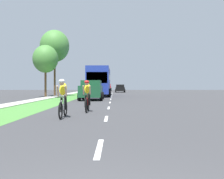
{
  "coord_description": "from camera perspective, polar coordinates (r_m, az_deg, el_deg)",
  "views": [
    {
      "loc": [
        0.31,
        -1.98,
        1.32
      ],
      "look_at": [
        0.13,
        21.91,
        0.97
      ],
      "focal_mm": 43.03,
      "sensor_mm": 36.0,
      "label": 1
    }
  ],
  "objects": [
    {
      "name": "bus_blue",
      "position": [
        34.44,
        -2.62,
        1.94
      ],
      "size": [
        2.78,
        11.6,
        3.48
      ],
      "color": "#23389E",
      "rests_on": "ground_plane"
    },
    {
      "name": "cyclist_lead",
      "position": [
        11.13,
        -10.39,
        -1.8
      ],
      "size": [
        0.42,
        1.72,
        1.58
      ],
      "color": "black",
      "rests_on": "ground_plane"
    },
    {
      "name": "lane_markings_center",
      "position": [
        26.02,
        -0.26,
        -2.06
      ],
      "size": [
        0.12,
        52.71,
        0.01
      ],
      "color": "white",
      "rests_on": "ground_plane"
    },
    {
      "name": "street_tree_near",
      "position": [
        31.92,
        -13.96,
        6.3
      ],
      "size": [
        2.9,
        2.9,
        5.98
      ],
      "color": "brown",
      "rests_on": "ground_plane"
    },
    {
      "name": "sedan_black",
      "position": [
        53.0,
        1.72,
        0.25
      ],
      "size": [
        1.98,
        4.3,
        1.52
      ],
      "color": "black",
      "rests_on": "ground_plane"
    },
    {
      "name": "cyclist_trailing",
      "position": [
        13.51,
        -5.29,
        -1.32
      ],
      "size": [
        0.42,
        1.72,
        1.58
      ],
      "color": "black",
      "rests_on": "ground_plane"
    },
    {
      "name": "sidewalk_concrete",
      "position": [
        23.12,
        -17.36,
        -2.46
      ],
      "size": [
        1.34,
        70.0,
        0.1
      ],
      "primitive_type": "cube",
      "color": "#B2ADA3",
      "rests_on": "ground_plane"
    },
    {
      "name": "pickup_red",
      "position": [
        64.68,
        -1.09,
        0.41
      ],
      "size": [
        2.22,
        5.1,
        1.64
      ],
      "color": "red",
      "rests_on": "ground_plane"
    },
    {
      "name": "ground_plane",
      "position": [
        22.02,
        -0.38,
        -2.6
      ],
      "size": [
        120.0,
        120.0,
        0.0
      ],
      "primitive_type": "plane",
      "color": "#38383A"
    },
    {
      "name": "street_tree_far",
      "position": [
        35.4,
        -12.09,
        8.99
      ],
      "size": [
        3.7,
        3.7,
        8.41
      ],
      "color": "brown",
      "rests_on": "ground_plane"
    },
    {
      "name": "grass_verge",
      "position": [
        22.59,
        -12.47,
        -2.52
      ],
      "size": [
        2.7,
        70.0,
        0.01
      ],
      "primitive_type": "cube",
      "color": "#478438",
      "rests_on": "ground_plane"
    },
    {
      "name": "suv_dark_green",
      "position": [
        24.76,
        -4.38,
        -0.02
      ],
      "size": [
        2.15,
        4.7,
        1.79
      ],
      "color": "#194C2D",
      "rests_on": "ground_plane"
    }
  ]
}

